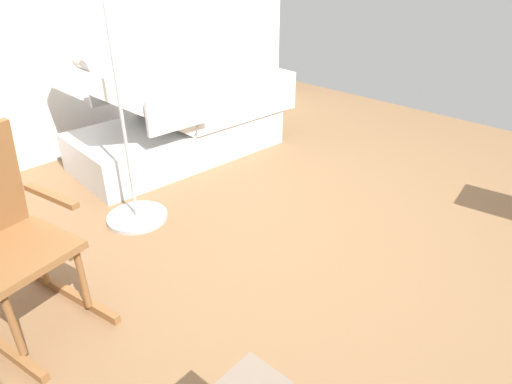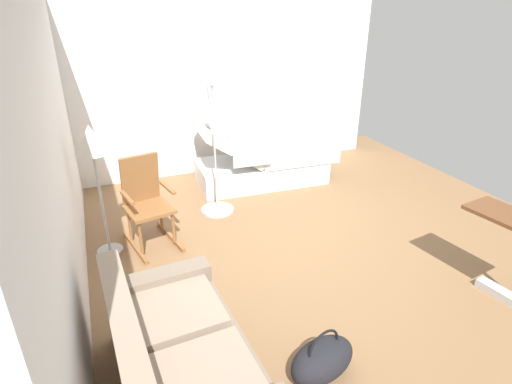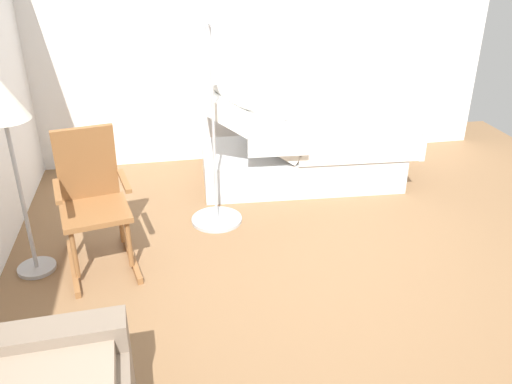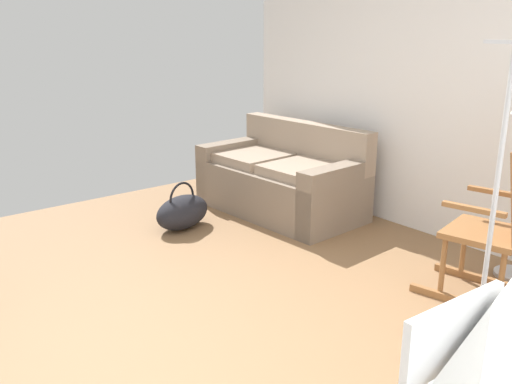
% 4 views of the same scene
% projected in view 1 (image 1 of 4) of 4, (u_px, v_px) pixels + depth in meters
% --- Properties ---
extents(ground_plane, '(6.29, 6.29, 0.00)m').
position_uv_depth(ground_plane, '(311.00, 235.00, 3.08)').
color(ground_plane, olive).
extents(side_wall, '(0.10, 5.00, 2.70)m').
position_uv_depth(side_wall, '(95.00, 1.00, 3.98)').
color(side_wall, white).
rests_on(side_wall, ground).
extents(hospital_bed, '(1.09, 2.11, 1.11)m').
position_uv_depth(hospital_bed, '(179.00, 125.00, 4.13)').
color(hospital_bed, silver).
rests_on(hospital_bed, ground).
extents(rocking_chair, '(0.84, 0.61, 1.05)m').
position_uv_depth(rocking_chair, '(5.00, 239.00, 2.16)').
color(rocking_chair, brown).
rests_on(rocking_chair, ground).
extents(iv_pole, '(0.44, 0.44, 1.69)m').
position_uv_depth(iv_pole, '(132.00, 189.00, 3.15)').
color(iv_pole, '#B2B5BA').
rests_on(iv_pole, ground).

